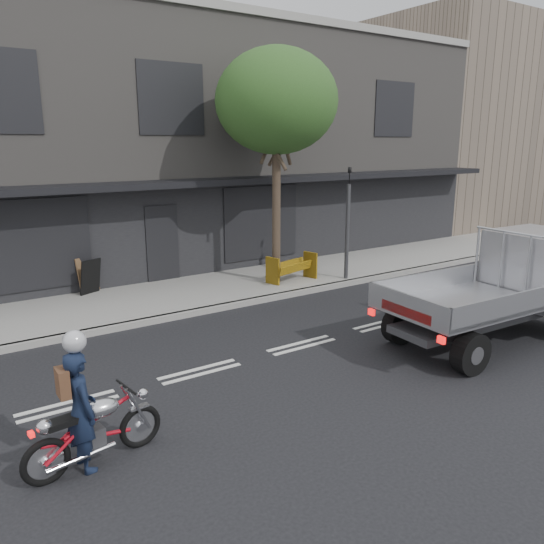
{
  "coord_description": "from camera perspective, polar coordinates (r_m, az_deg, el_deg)",
  "views": [
    {
      "loc": [
        -6.41,
        -8.44,
        4.22
      ],
      "look_at": [
        -0.43,
        0.5,
        1.57
      ],
      "focal_mm": 35.0,
      "sensor_mm": 36.0,
      "label": 1
    }
  ],
  "objects": [
    {
      "name": "flatbed_ute",
      "position": [
        13.1,
        25.77,
        -0.22
      ],
      "size": [
        5.18,
        2.32,
        2.36
      ],
      "rotation": [
        0.0,
        0.0,
        -0.05
      ],
      "color": "black",
      "rests_on": "ground"
    },
    {
      "name": "rider",
      "position": [
        7.53,
        -19.87,
        -13.85
      ],
      "size": [
        0.47,
        0.65,
        1.65
      ],
      "primitive_type": "imported",
      "rotation": [
        0.0,
        0.0,
        1.7
      ],
      "color": "black",
      "rests_on": "ground"
    },
    {
      "name": "building_neighbour",
      "position": [
        32.99,
        20.08,
        14.41
      ],
      "size": [
        14.0,
        10.0,
        10.0
      ],
      "primitive_type": "cube",
      "color": "brown",
      "rests_on": "ground"
    },
    {
      "name": "motorcycle",
      "position": [
        7.7,
        -18.55,
        -15.71
      ],
      "size": [
        1.93,
        0.56,
        1.0
      ],
      "rotation": [
        0.0,
        0.0,
        0.13
      ],
      "color": "black",
      "rests_on": "ground"
    },
    {
      "name": "kerb",
      "position": [
        13.84,
        -4.53,
        -3.61
      ],
      "size": [
        32.0,
        0.2,
        0.15
      ],
      "primitive_type": "cube",
      "color": "gray",
      "rests_on": "ground"
    },
    {
      "name": "construction_barrier",
      "position": [
        15.67,
        2.62,
        0.37
      ],
      "size": [
        1.6,
        0.96,
        0.84
      ],
      "primitive_type": null,
      "rotation": [
        0.0,
        0.0,
        0.26
      ],
      "color": "#FBB30D",
      "rests_on": "sidewalk"
    },
    {
      "name": "sidewalk",
      "position": [
        15.2,
        -7.49,
        -2.09
      ],
      "size": [
        32.0,
        3.2,
        0.15
      ],
      "primitive_type": "cube",
      "color": "gray",
      "rests_on": "ground"
    },
    {
      "name": "building_main",
      "position": [
        20.76,
        -16.21,
        12.72
      ],
      "size": [
        26.0,
        10.0,
        8.0
      ],
      "primitive_type": "cube",
      "color": "slate",
      "rests_on": "ground"
    },
    {
      "name": "traffic_light_pole",
      "position": [
        16.07,
        8.11,
        4.53
      ],
      "size": [
        0.12,
        0.12,
        3.5
      ],
      "color": "#2D2D30",
      "rests_on": "ground"
    },
    {
      "name": "sandwich_board",
      "position": [
        15.27,
        -18.93,
        -0.48
      ],
      "size": [
        0.73,
        0.62,
        0.97
      ],
      "primitive_type": null,
      "rotation": [
        0.0,
        0.0,
        0.41
      ],
      "color": "black",
      "rests_on": "sidewalk"
    },
    {
      "name": "ground",
      "position": [
        11.41,
        3.21,
        -7.87
      ],
      "size": [
        80.0,
        80.0,
        0.0
      ],
      "primitive_type": "plane",
      "color": "black",
      "rests_on": "ground"
    },
    {
      "name": "street_tree",
      "position": [
        15.33,
        0.49,
        17.81
      ],
      "size": [
        3.4,
        3.4,
        6.74
      ],
      "color": "#382B21",
      "rests_on": "ground"
    }
  ]
}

